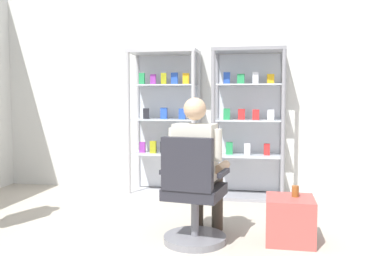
{
  "coord_description": "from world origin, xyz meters",
  "views": [
    {
      "loc": [
        0.79,
        -2.51,
        1.29
      ],
      "look_at": [
        0.08,
        1.3,
        1.0
      ],
      "focal_mm": 38.19,
      "sensor_mm": 36.0,
      "label": 1
    }
  ],
  "objects_px": {
    "seated_shopkeeper": "(199,161)",
    "tea_glass": "(295,191)",
    "display_cabinet_left": "(165,122)",
    "display_cabinet_right": "(249,123)",
    "storage_crate": "(290,220)",
    "office_chair": "(193,200)"
  },
  "relations": [
    {
      "from": "display_cabinet_left",
      "to": "tea_glass",
      "type": "bearing_deg",
      "value": -44.47
    },
    {
      "from": "storage_crate",
      "to": "tea_glass",
      "type": "relative_size",
      "value": 4.24
    },
    {
      "from": "seated_shopkeeper",
      "to": "tea_glass",
      "type": "bearing_deg",
      "value": 6.17
    },
    {
      "from": "display_cabinet_right",
      "to": "storage_crate",
      "type": "distance_m",
      "value": 1.83
    },
    {
      "from": "display_cabinet_left",
      "to": "storage_crate",
      "type": "bearing_deg",
      "value": -45.98
    },
    {
      "from": "display_cabinet_right",
      "to": "tea_glass",
      "type": "xyz_separation_m",
      "value": [
        0.49,
        -1.56,
        -0.51
      ]
    },
    {
      "from": "display_cabinet_left",
      "to": "seated_shopkeeper",
      "type": "xyz_separation_m",
      "value": [
        0.73,
        -1.65,
        -0.25
      ]
    },
    {
      "from": "display_cabinet_right",
      "to": "tea_glass",
      "type": "height_order",
      "value": "display_cabinet_right"
    },
    {
      "from": "office_chair",
      "to": "storage_crate",
      "type": "height_order",
      "value": "office_chair"
    },
    {
      "from": "office_chair",
      "to": "tea_glass",
      "type": "distance_m",
      "value": 0.92
    },
    {
      "from": "display_cabinet_left",
      "to": "display_cabinet_right",
      "type": "distance_m",
      "value": 1.1
    },
    {
      "from": "display_cabinet_right",
      "to": "seated_shopkeeper",
      "type": "bearing_deg",
      "value": -102.62
    },
    {
      "from": "office_chair",
      "to": "storage_crate",
      "type": "distance_m",
      "value": 0.89
    },
    {
      "from": "display_cabinet_right",
      "to": "office_chair",
      "type": "xyz_separation_m",
      "value": [
        -0.39,
        -1.82,
        -0.57
      ]
    },
    {
      "from": "display_cabinet_left",
      "to": "office_chair",
      "type": "distance_m",
      "value": 2.03
    },
    {
      "from": "display_cabinet_left",
      "to": "office_chair",
      "type": "relative_size",
      "value": 1.98
    },
    {
      "from": "storage_crate",
      "to": "display_cabinet_left",
      "type": "bearing_deg",
      "value": 134.02
    },
    {
      "from": "seated_shopkeeper",
      "to": "tea_glass",
      "type": "height_order",
      "value": "seated_shopkeeper"
    },
    {
      "from": "display_cabinet_right",
      "to": "storage_crate",
      "type": "relative_size",
      "value": 4.44
    },
    {
      "from": "storage_crate",
      "to": "tea_glass",
      "type": "xyz_separation_m",
      "value": [
        0.05,
        0.04,
        0.25
      ]
    },
    {
      "from": "seated_shopkeeper",
      "to": "office_chair",
      "type": "bearing_deg",
      "value": -98.0
    },
    {
      "from": "display_cabinet_right",
      "to": "tea_glass",
      "type": "distance_m",
      "value": 1.72
    }
  ]
}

